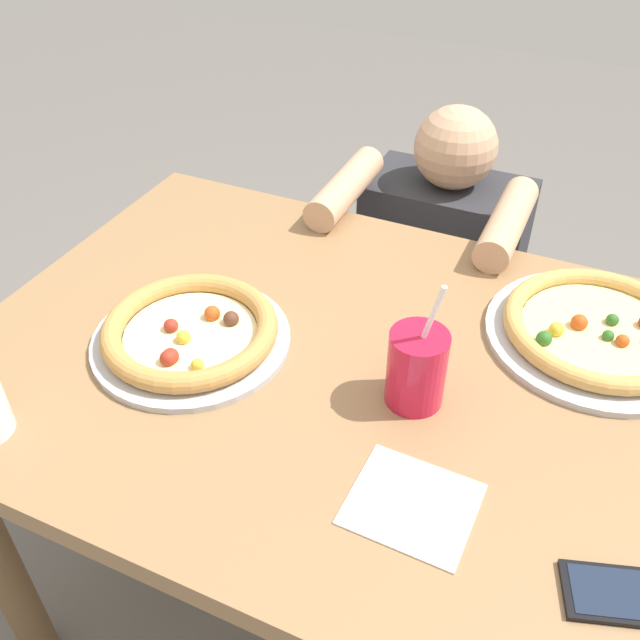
{
  "coord_description": "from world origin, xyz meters",
  "views": [
    {
      "loc": [
        0.3,
        -0.77,
        1.51
      ],
      "look_at": [
        -0.07,
        0.05,
        0.78
      ],
      "focal_mm": 39.25,
      "sensor_mm": 36.0,
      "label": 1
    }
  ],
  "objects_px": {
    "pizza_far": "(598,330)",
    "drink_cup_colored": "(417,368)",
    "cell_phone": "(629,596)",
    "diner_seated": "(436,292)",
    "pizza_near": "(190,333)"
  },
  "relations": [
    {
      "from": "pizza_far",
      "to": "drink_cup_colored",
      "type": "height_order",
      "value": "drink_cup_colored"
    },
    {
      "from": "cell_phone",
      "to": "pizza_near",
      "type": "bearing_deg",
      "value": 166.08
    },
    {
      "from": "cell_phone",
      "to": "diner_seated",
      "type": "relative_size",
      "value": 0.18
    },
    {
      "from": "pizza_near",
      "to": "drink_cup_colored",
      "type": "height_order",
      "value": "drink_cup_colored"
    },
    {
      "from": "pizza_far",
      "to": "drink_cup_colored",
      "type": "relative_size",
      "value": 1.67
    },
    {
      "from": "pizza_far",
      "to": "diner_seated",
      "type": "bearing_deg",
      "value": 129.09
    },
    {
      "from": "diner_seated",
      "to": "pizza_far",
      "type": "bearing_deg",
      "value": -50.91
    },
    {
      "from": "diner_seated",
      "to": "cell_phone",
      "type": "bearing_deg",
      "value": -62.75
    },
    {
      "from": "drink_cup_colored",
      "to": "cell_phone",
      "type": "xyz_separation_m",
      "value": [
        0.33,
        -0.2,
        -0.06
      ]
    },
    {
      "from": "pizza_far",
      "to": "drink_cup_colored",
      "type": "bearing_deg",
      "value": -132.11
    },
    {
      "from": "pizza_far",
      "to": "diner_seated",
      "type": "height_order",
      "value": "diner_seated"
    },
    {
      "from": "diner_seated",
      "to": "pizza_near",
      "type": "bearing_deg",
      "value": -106.34
    },
    {
      "from": "drink_cup_colored",
      "to": "diner_seated",
      "type": "relative_size",
      "value": 0.24
    },
    {
      "from": "drink_cup_colored",
      "to": "cell_phone",
      "type": "distance_m",
      "value": 0.39
    },
    {
      "from": "pizza_near",
      "to": "drink_cup_colored",
      "type": "xyz_separation_m",
      "value": [
        0.37,
        0.03,
        0.04
      ]
    }
  ]
}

